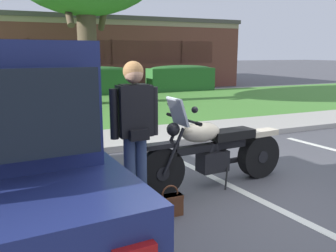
{
  "coord_description": "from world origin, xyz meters",
  "views": [
    {
      "loc": [
        -2.31,
        -3.34,
        1.79
      ],
      "look_at": [
        -0.49,
        0.83,
        0.85
      ],
      "focal_mm": 37.91,
      "sensor_mm": 36.0,
      "label": 1
    }
  ],
  "objects_px": {
    "hedge_right": "(181,78)",
    "hedge_center_right": "(92,81)",
    "motorcycle": "(219,151)",
    "handbag": "(170,203)",
    "rider_person": "(135,125)",
    "brick_building": "(25,54)"
  },
  "relations": [
    {
      "from": "handbag",
      "to": "brick_building",
      "type": "xyz_separation_m",
      "value": [
        -0.78,
        18.47,
        1.61
      ]
    },
    {
      "from": "brick_building",
      "to": "motorcycle",
      "type": "bearing_deg",
      "value": -84.36
    },
    {
      "from": "hedge_center_right",
      "to": "hedge_right",
      "type": "height_order",
      "value": "same"
    },
    {
      "from": "hedge_right",
      "to": "motorcycle",
      "type": "bearing_deg",
      "value": -113.12
    },
    {
      "from": "motorcycle",
      "to": "hedge_right",
      "type": "relative_size",
      "value": 0.71
    },
    {
      "from": "motorcycle",
      "to": "hedge_right",
      "type": "distance_m",
      "value": 12.01
    },
    {
      "from": "hedge_right",
      "to": "hedge_center_right",
      "type": "bearing_deg",
      "value": 180.0
    },
    {
      "from": "handbag",
      "to": "hedge_center_right",
      "type": "distance_m",
      "value": 11.76
    },
    {
      "from": "hedge_center_right",
      "to": "rider_person",
      "type": "bearing_deg",
      "value": -99.23
    },
    {
      "from": "motorcycle",
      "to": "brick_building",
      "type": "xyz_separation_m",
      "value": [
        -1.77,
        17.87,
        1.27
      ]
    },
    {
      "from": "motorcycle",
      "to": "hedge_right",
      "type": "bearing_deg",
      "value": 66.88
    },
    {
      "from": "handbag",
      "to": "hedge_right",
      "type": "height_order",
      "value": "hedge_right"
    },
    {
      "from": "rider_person",
      "to": "handbag",
      "type": "bearing_deg",
      "value": -55.46
    },
    {
      "from": "hedge_center_right",
      "to": "brick_building",
      "type": "relative_size",
      "value": 0.15
    },
    {
      "from": "rider_person",
      "to": "handbag",
      "type": "xyz_separation_m",
      "value": [
        0.27,
        -0.39,
        -0.85
      ]
    },
    {
      "from": "hedge_right",
      "to": "rider_person",
      "type": "bearing_deg",
      "value": -117.94
    },
    {
      "from": "motorcycle",
      "to": "rider_person",
      "type": "relative_size",
      "value": 1.32
    },
    {
      "from": "hedge_center_right",
      "to": "hedge_right",
      "type": "bearing_deg",
      "value": 0.0
    },
    {
      "from": "motorcycle",
      "to": "hedge_center_right",
      "type": "distance_m",
      "value": 11.06
    },
    {
      "from": "rider_person",
      "to": "handbag",
      "type": "distance_m",
      "value": 0.97
    },
    {
      "from": "motorcycle",
      "to": "hedge_right",
      "type": "xyz_separation_m",
      "value": [
        4.72,
        11.04,
        0.16
      ]
    },
    {
      "from": "motorcycle",
      "to": "hedge_center_right",
      "type": "height_order",
      "value": "motorcycle"
    }
  ]
}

